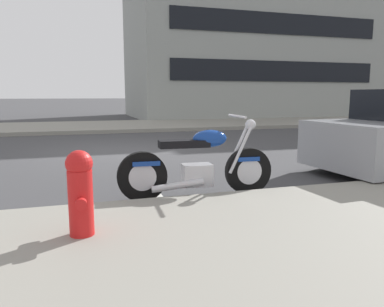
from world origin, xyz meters
The scene contains 6 objects.
ground_plane centered at (0.00, 0.00, 0.00)m, with size 260.00×260.00×0.00m, color #3D3D3F.
sidewalk_far_curb centered at (12.00, 7.14, 0.07)m, with size 120.00×5.00×0.14m, color gray.
parking_stall_stripe centered at (0.00, -4.04, 0.00)m, with size 0.12×2.20×0.01m, color silver.
parked_motorcycle centered at (0.52, -4.40, 0.44)m, with size 2.17×0.62×1.13m.
fire_hydrant centered at (-1.04, -5.78, 0.55)m, with size 0.24×0.36×0.78m.
townhouse_far_uphill centered at (9.62, 13.80, 6.04)m, with size 14.49×8.79×12.08m.
Camera 1 is at (-1.05, -9.21, 1.41)m, focal length 35.21 mm.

